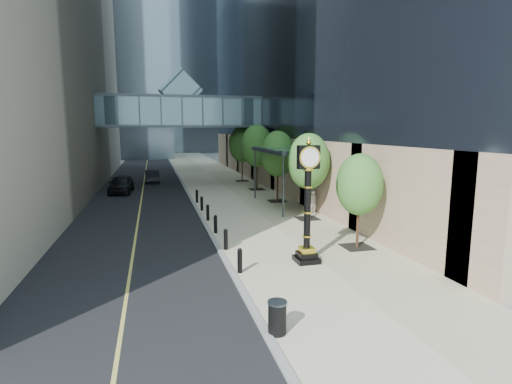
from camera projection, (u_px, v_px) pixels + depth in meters
ground at (312, 277)px, 15.80m from camera, size 320.00×320.00×0.00m
road at (145, 173)px, 52.33m from camera, size 8.00×180.00×0.02m
sidewalk at (206, 172)px, 54.30m from camera, size 8.00×180.00×0.06m
curb at (176, 172)px, 53.31m from camera, size 0.25×180.00×0.07m
distant_tower_c at (148, 42)px, 124.00m from camera, size 22.00×22.00×65.00m
skywalk at (181, 110)px, 40.63m from camera, size 17.00×4.20×5.80m
entrance_canopy at (284, 151)px, 29.39m from camera, size 3.00×8.00×4.38m
bollard_row at (211, 219)px, 23.66m from camera, size 0.20×16.20×0.90m
street_trees at (270, 152)px, 33.49m from camera, size 2.99×28.57×6.15m
street_clock at (307, 210)px, 17.02m from camera, size 0.99×0.99×5.28m
trash_bin at (277, 318)px, 11.23m from camera, size 0.64×0.64×0.90m
pedestrian at (312, 202)px, 27.19m from camera, size 0.61×0.41×1.63m
car_near at (121, 184)px, 36.31m from camera, size 2.23×4.91×1.63m
car_far at (152, 176)px, 43.51m from camera, size 1.57×4.22×1.38m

